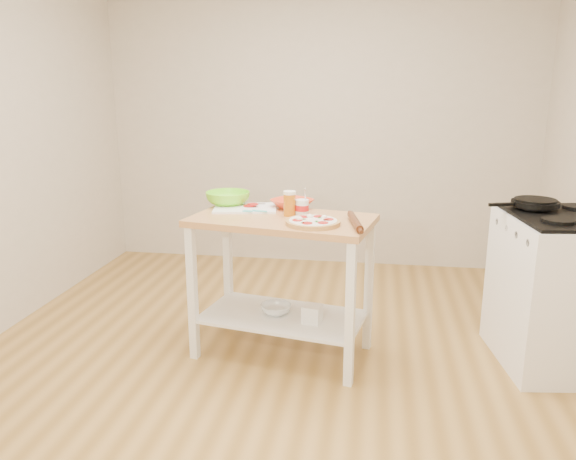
{
  "coord_description": "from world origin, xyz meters",
  "views": [
    {
      "loc": [
        0.54,
        -3.01,
        1.68
      ],
      "look_at": [
        0.02,
        0.29,
        0.81
      ],
      "focal_mm": 35.0,
      "sensor_mm": 36.0,
      "label": 1
    }
  ],
  "objects_px": {
    "shelf_glass_bowl": "(276,309)",
    "shelf_bin": "(312,314)",
    "green_bowl": "(228,199)",
    "rolling_pin": "(355,222)",
    "yogurt_tub": "(302,208)",
    "spatula": "(254,211)",
    "skillet": "(534,203)",
    "prep_island": "(282,257)",
    "orange_bowl": "(292,204)",
    "gas_stove": "(559,290)",
    "knife": "(239,203)",
    "pizza": "(313,222)",
    "cutting_board": "(245,208)",
    "beer_pint": "(290,203)"
  },
  "relations": [
    {
      "from": "shelf_glass_bowl",
      "to": "shelf_bin",
      "type": "xyz_separation_m",
      "value": [
        0.24,
        -0.1,
        0.02
      ]
    },
    {
      "from": "green_bowl",
      "to": "rolling_pin",
      "type": "bearing_deg",
      "value": -26.27
    },
    {
      "from": "yogurt_tub",
      "to": "shelf_glass_bowl",
      "type": "xyz_separation_m",
      "value": [
        -0.16,
        -0.05,
        -0.66
      ]
    },
    {
      "from": "yogurt_tub",
      "to": "shelf_glass_bowl",
      "type": "distance_m",
      "value": 0.68
    },
    {
      "from": "shelf_bin",
      "to": "yogurt_tub",
      "type": "bearing_deg",
      "value": 121.26
    },
    {
      "from": "spatula",
      "to": "shelf_glass_bowl",
      "type": "height_order",
      "value": "spatula"
    },
    {
      "from": "skillet",
      "to": "shelf_glass_bowl",
      "type": "bearing_deg",
      "value": 171.93
    },
    {
      "from": "spatula",
      "to": "yogurt_tub",
      "type": "relative_size",
      "value": 0.89
    },
    {
      "from": "prep_island",
      "to": "orange_bowl",
      "type": "xyz_separation_m",
      "value": [
        0.02,
        0.26,
        0.29
      ]
    },
    {
      "from": "gas_stove",
      "to": "spatula",
      "type": "relative_size",
      "value": 7.06
    },
    {
      "from": "knife",
      "to": "shelf_glass_bowl",
      "type": "bearing_deg",
      "value": -47.98
    },
    {
      "from": "orange_bowl",
      "to": "rolling_pin",
      "type": "relative_size",
      "value": 0.68
    },
    {
      "from": "pizza",
      "to": "cutting_board",
      "type": "relative_size",
      "value": 0.71
    },
    {
      "from": "prep_island",
      "to": "knife",
      "type": "relative_size",
      "value": 4.37
    },
    {
      "from": "knife",
      "to": "orange_bowl",
      "type": "relative_size",
      "value": 1.07
    },
    {
      "from": "orange_bowl",
      "to": "knife",
      "type": "bearing_deg",
      "value": 177.13
    },
    {
      "from": "rolling_pin",
      "to": "shelf_glass_bowl",
      "type": "height_order",
      "value": "rolling_pin"
    },
    {
      "from": "knife",
      "to": "yogurt_tub",
      "type": "height_order",
      "value": "yogurt_tub"
    },
    {
      "from": "pizza",
      "to": "yogurt_tub",
      "type": "height_order",
      "value": "yogurt_tub"
    },
    {
      "from": "cutting_board",
      "to": "orange_bowl",
      "type": "height_order",
      "value": "orange_bowl"
    },
    {
      "from": "gas_stove",
      "to": "shelf_glass_bowl",
      "type": "xyz_separation_m",
      "value": [
        -1.73,
        -0.13,
        -0.18
      ]
    },
    {
      "from": "pizza",
      "to": "gas_stove",
      "type": "bearing_deg",
      "value": 11.39
    },
    {
      "from": "skillet",
      "to": "beer_pint",
      "type": "bearing_deg",
      "value": 171.41
    },
    {
      "from": "yogurt_tub",
      "to": "prep_island",
      "type": "bearing_deg",
      "value": -150.85
    },
    {
      "from": "knife",
      "to": "skillet",
      "type": "bearing_deg",
      "value": -5.35
    },
    {
      "from": "gas_stove",
      "to": "yogurt_tub",
      "type": "bearing_deg",
      "value": 175.25
    },
    {
      "from": "rolling_pin",
      "to": "shelf_bin",
      "type": "distance_m",
      "value": 0.66
    },
    {
      "from": "orange_bowl",
      "to": "yogurt_tub",
      "type": "bearing_deg",
      "value": -65.2
    },
    {
      "from": "skillet",
      "to": "spatula",
      "type": "bearing_deg",
      "value": 169.28
    },
    {
      "from": "green_bowl",
      "to": "shelf_bin",
      "type": "distance_m",
      "value": 0.95
    },
    {
      "from": "pizza",
      "to": "green_bowl",
      "type": "xyz_separation_m",
      "value": [
        -0.62,
        0.44,
        0.03
      ]
    },
    {
      "from": "pizza",
      "to": "yogurt_tub",
      "type": "relative_size",
      "value": 1.79
    },
    {
      "from": "spatula",
      "to": "knife",
      "type": "distance_m",
      "value": 0.26
    },
    {
      "from": "skillet",
      "to": "orange_bowl",
      "type": "relative_size",
      "value": 1.73
    },
    {
      "from": "green_bowl",
      "to": "beer_pint",
      "type": "relative_size",
      "value": 1.9
    },
    {
      "from": "skillet",
      "to": "cutting_board",
      "type": "bearing_deg",
      "value": 164.89
    },
    {
      "from": "gas_stove",
      "to": "spatula",
      "type": "height_order",
      "value": "gas_stove"
    },
    {
      "from": "rolling_pin",
      "to": "shelf_glass_bowl",
      "type": "distance_m",
      "value": 0.81
    },
    {
      "from": "prep_island",
      "to": "skillet",
      "type": "relative_size",
      "value": 2.72
    },
    {
      "from": "spatula",
      "to": "green_bowl",
      "type": "height_order",
      "value": "green_bowl"
    },
    {
      "from": "skillet",
      "to": "shelf_bin",
      "type": "xyz_separation_m",
      "value": [
        -1.32,
        -0.38,
        -0.66
      ]
    },
    {
      "from": "gas_stove",
      "to": "knife",
      "type": "xyz_separation_m",
      "value": [
        -2.02,
        0.13,
        0.44
      ]
    },
    {
      "from": "spatula",
      "to": "orange_bowl",
      "type": "xyz_separation_m",
      "value": [
        0.21,
        0.19,
        0.01
      ]
    },
    {
      "from": "prep_island",
      "to": "green_bowl",
      "type": "distance_m",
      "value": 0.59
    },
    {
      "from": "green_bowl",
      "to": "shelf_glass_bowl",
      "type": "bearing_deg",
      "value": -36.22
    },
    {
      "from": "green_bowl",
      "to": "shelf_glass_bowl",
      "type": "xyz_separation_m",
      "value": [
        0.37,
        -0.27,
        -0.65
      ]
    },
    {
      "from": "pizza",
      "to": "shelf_bin",
      "type": "height_order",
      "value": "pizza"
    },
    {
      "from": "spatula",
      "to": "shelf_glass_bowl",
      "type": "bearing_deg",
      "value": -6.89
    },
    {
      "from": "pizza",
      "to": "prep_island",
      "type": "bearing_deg",
      "value": 143.7
    },
    {
      "from": "pizza",
      "to": "beer_pint",
      "type": "bearing_deg",
      "value": 130.35
    }
  ]
}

